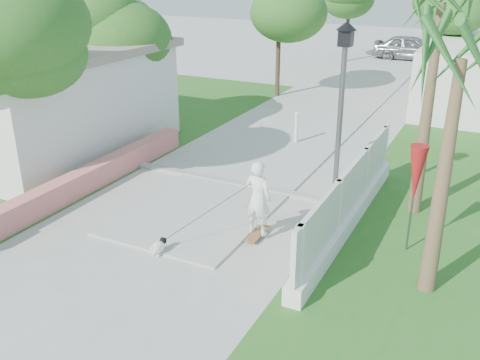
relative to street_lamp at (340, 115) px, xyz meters
The scene contains 19 objects.
ground 6.67m from the street_lamp, 117.80° to the right, with size 90.00×90.00×0.00m, color #B7B7B2.
path_strip 14.98m from the street_lamp, 101.31° to the left, with size 3.20×36.00×0.06m, color #B7B7B2.
curb 3.78m from the street_lamp, behind, with size 6.50×0.25×0.10m, color #999993.
grass_left 10.49m from the street_lamp, 165.83° to the left, with size 8.00×20.00×0.01m, color #286720.
pink_wall 6.83m from the street_lamp, 162.57° to the right, with size 0.45×8.20×0.80m.
house_left 10.94m from the street_lamp, behind, with size 8.40×7.40×3.23m.
lattice_fence 2.01m from the street_lamp, 44.82° to the right, with size 0.35×7.00×1.50m.
street_lamp is the anchor object (origin of this frame).
bollard 5.56m from the street_lamp, 120.96° to the left, with size 0.14×0.14×1.09m.
patio_umbrella 2.27m from the street_lamp, 27.76° to the right, with size 0.36×0.36×2.30m.
tree_left_near 7.92m from the street_lamp, 161.15° to the right, with size 3.60×3.60×5.28m.
tree_left_mid 8.96m from the street_lamp, 160.42° to the left, with size 3.20×3.20×4.85m.
tree_path_left 12.10m from the street_lamp, 119.30° to the left, with size 3.40×3.40×5.23m.
tree_path_right 14.52m from the street_lamp, 88.74° to the left, with size 3.00×3.00×4.79m.
palm_far 2.85m from the street_lamp, 30.47° to the left, with size 1.80×1.80×5.30m.
palm_near 3.72m from the street_lamp, 42.61° to the right, with size 1.80×1.80×4.70m.
skateboarder 3.48m from the street_lamp, 126.62° to the right, with size 1.82×1.88×1.77m.
dog 4.89m from the street_lamp, 126.92° to the right, with size 0.25×0.51×0.35m.
parked_car 22.63m from the street_lamp, 95.75° to the left, with size 1.77×4.39×1.50m, color #96989C.
Camera 1 is at (6.07, -5.80, 5.61)m, focal length 40.00 mm.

